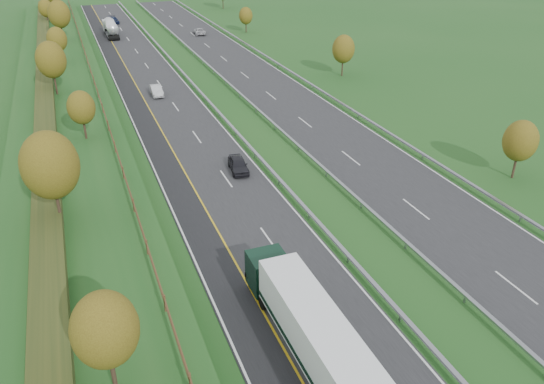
{
  "coord_description": "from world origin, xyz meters",
  "views": [
    {
      "loc": [
        -11.55,
        -10.71,
        23.23
      ],
      "look_at": [
        2.97,
        26.83,
        2.2
      ],
      "focal_mm": 35.0,
      "sensor_mm": 36.0,
      "label": 1
    }
  ],
  "objects": [
    {
      "name": "car_small_far",
      "position": [
        0.6,
        127.14,
        0.77
      ],
      "size": [
        2.39,
        5.14,
        1.45
      ],
      "primitive_type": "imported",
      "rotation": [
        0.0,
        0.0,
        0.07
      ],
      "color": "#121C3A",
      "rests_on": "near_carriageway"
    },
    {
      "name": "far_carriageway",
      "position": [
        16.5,
        60.0,
        0.02
      ],
      "size": [
        10.5,
        200.0,
        0.04
      ],
      "primitive_type": "cube",
      "color": "#242426",
      "rests_on": "ground"
    },
    {
      "name": "hedge_left",
      "position": [
        -15.0,
        60.0,
        2.55
      ],
      "size": [
        2.2,
        180.0,
        1.1
      ],
      "primitive_type": "cube",
      "color": "#263315",
      "rests_on": "embankment_left"
    },
    {
      "name": "car_oncoming",
      "position": [
        16.68,
        106.44,
        0.71
      ],
      "size": [
        2.66,
        5.01,
        1.34
      ],
      "primitive_type": "imported",
      "rotation": [
        0.0,
        0.0,
        3.05
      ],
      "color": "#B8B7BD",
      "rests_on": "far_carriageway"
    },
    {
      "name": "outer_barrier_far",
      "position": [
        22.3,
        60.0,
        0.62
      ],
      "size": [
        0.32,
        200.0,
        0.71
      ],
      "color": "gray",
      "rests_on": "ground"
    },
    {
      "name": "trees_far",
      "position": [
        29.8,
        89.21,
        4.25
      ],
      "size": [
        8.45,
        118.6,
        7.12
      ],
      "color": "#2D2116",
      "rests_on": "ground"
    },
    {
      "name": "median_barrier_near",
      "position": [
        5.7,
        60.0,
        0.61
      ],
      "size": [
        0.32,
        200.0,
        0.71
      ],
      "color": "gray",
      "rests_on": "ground"
    },
    {
      "name": "box_lorry",
      "position": [
        -1.17,
        9.72,
        2.33
      ],
      "size": [
        2.58,
        16.28,
        4.06
      ],
      "color": "black",
      "rests_on": "near_carriageway"
    },
    {
      "name": "car_silver_mid",
      "position": [
        -0.2,
        65.12,
        0.76
      ],
      "size": [
        1.6,
        4.4,
        1.44
      ],
      "primitive_type": "imported",
      "rotation": [
        0.0,
        0.0,
        -0.02
      ],
      "color": "#BABBBF",
      "rests_on": "near_carriageway"
    },
    {
      "name": "hard_shoulder",
      "position": [
        -3.75,
        60.0,
        0.02
      ],
      "size": [
        3.0,
        200.0,
        0.04
      ],
      "primitive_type": "cube",
      "color": "black",
      "rests_on": "ground"
    },
    {
      "name": "ground",
      "position": [
        8.0,
        55.0,
        0.0
      ],
      "size": [
        400.0,
        400.0,
        0.0
      ],
      "primitive_type": "plane",
      "color": "#1C4A1A",
      "rests_on": "ground"
    },
    {
      "name": "road_tanker",
      "position": [
        -1.59,
        111.56,
        1.86
      ],
      "size": [
        2.4,
        11.22,
        3.46
      ],
      "color": "silver",
      "rests_on": "near_carriageway"
    },
    {
      "name": "trees_left",
      "position": [
        -12.64,
        56.63,
        6.37
      ],
      "size": [
        6.64,
        164.3,
        7.66
      ],
      "color": "#2D2116",
      "rests_on": "embankment_left"
    },
    {
      "name": "fence_left",
      "position": [
        -8.5,
        59.59,
        2.73
      ],
      "size": [
        0.12,
        189.06,
        1.2
      ],
      "color": "#422B19",
      "rests_on": "embankment_left"
    },
    {
      "name": "lane_markings",
      "position": [
        6.4,
        59.88,
        0.05
      ],
      "size": [
        26.75,
        200.0,
        0.01
      ],
      "color": "silver",
      "rests_on": "near_carriageway"
    },
    {
      "name": "near_carriageway",
      "position": [
        0.0,
        60.0,
        0.02
      ],
      "size": [
        10.5,
        200.0,
        0.04
      ],
      "primitive_type": "cube",
      "color": "#242426",
      "rests_on": "ground"
    },
    {
      "name": "median_barrier_far",
      "position": [
        10.8,
        60.0,
        0.61
      ],
      "size": [
        0.32,
        200.0,
        0.71
      ],
      "color": "gray",
      "rests_on": "ground"
    },
    {
      "name": "car_dark_near",
      "position": [
        2.94,
        36.28,
        0.76
      ],
      "size": [
        2.19,
        4.4,
        1.44
      ],
      "primitive_type": "imported",
      "rotation": [
        0.0,
        0.0,
        -0.12
      ],
      "color": "black",
      "rests_on": "near_carriageway"
    },
    {
      "name": "embankment_left",
      "position": [
        -13.0,
        60.0,
        1.0
      ],
      "size": [
        12.0,
        200.0,
        2.0
      ],
      "primitive_type": "cube",
      "color": "#1C4A1A",
      "rests_on": "ground"
    }
  ]
}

